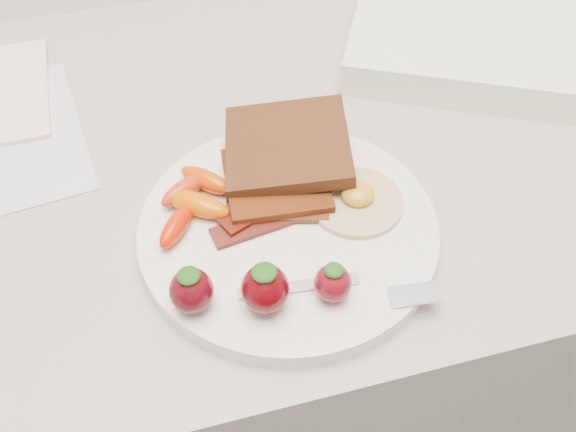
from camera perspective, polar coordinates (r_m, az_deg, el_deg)
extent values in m
cube|color=gray|center=(1.04, -2.19, -11.83)|extent=(2.00, 0.60, 0.90)
cylinder|color=white|center=(0.58, 0.00, -1.23)|extent=(0.27, 0.27, 0.02)
cube|color=#4C1805|center=(0.60, -1.08, 3.02)|extent=(0.10, 0.10, 0.01)
cube|color=#33150B|center=(0.62, -0.07, 6.29)|extent=(0.14, 0.14, 0.03)
cylinder|color=beige|center=(0.59, 6.06, 1.26)|extent=(0.11, 0.11, 0.01)
ellipsoid|color=gold|center=(0.59, 6.20, 2.00)|extent=(0.04, 0.04, 0.02)
cube|color=black|center=(0.57, -2.31, -0.64)|extent=(0.10, 0.04, 0.00)
cube|color=#42180E|center=(0.58, -0.96, 0.39)|extent=(0.10, 0.05, 0.00)
cube|color=#410302|center=(0.58, -1.97, 1.08)|extent=(0.10, 0.06, 0.00)
ellipsoid|color=red|center=(0.60, -9.20, 2.30)|extent=(0.05, 0.04, 0.02)
ellipsoid|color=#CA5700|center=(0.58, -8.14, 1.05)|extent=(0.07, 0.06, 0.02)
ellipsoid|color=red|center=(0.57, -9.91, -0.92)|extent=(0.05, 0.05, 0.02)
ellipsoid|color=#CD3D03|center=(0.60, -7.35, 3.19)|extent=(0.05, 0.05, 0.02)
ellipsoid|color=#49050D|center=(0.51, -8.57, -6.59)|extent=(0.04, 0.04, 0.04)
ellipsoid|color=#17490E|center=(0.50, -8.83, -5.26)|extent=(0.02, 0.02, 0.01)
ellipsoid|color=#4E0208|center=(0.51, -2.04, -6.51)|extent=(0.04, 0.04, 0.04)
ellipsoid|color=#194D12|center=(0.49, -2.11, -5.03)|extent=(0.02, 0.02, 0.01)
ellipsoid|color=maroon|center=(0.52, 4.00, -5.98)|extent=(0.03, 0.03, 0.03)
ellipsoid|color=#1D4B10|center=(0.50, 4.11, -4.83)|extent=(0.02, 0.02, 0.01)
cube|color=silver|center=(0.53, 0.99, -6.21)|extent=(0.10, 0.02, 0.00)
cube|color=silver|center=(0.54, 11.25, -6.82)|extent=(0.04, 0.02, 0.00)
cube|color=white|center=(0.83, 17.16, 15.18)|extent=(0.39, 0.37, 0.04)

